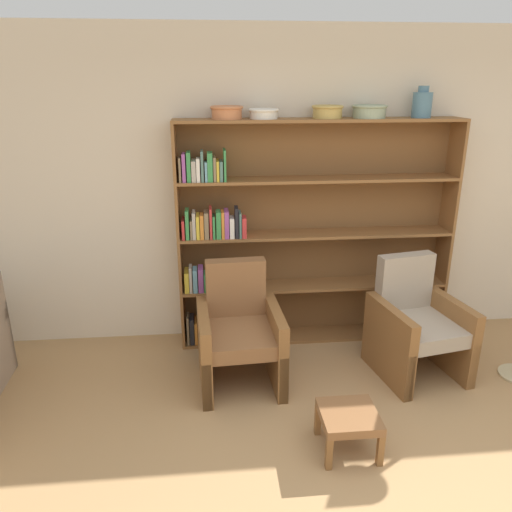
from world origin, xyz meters
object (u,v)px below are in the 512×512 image
Objects in this scene: bowl_sage at (264,113)px; armchair_cushioned at (416,325)px; bowl_terracotta at (227,112)px; footstool at (349,419)px; vase_tall at (422,104)px; bowl_olive at (369,111)px; bookshelf at (291,239)px; bowl_brass at (328,111)px; armchair_leather at (239,333)px.

armchair_cushioned is at bearing -28.92° from bowl_sage.
bowl_terracotta is 0.73× the size of footstool.
bowl_sage is at bearing 180.00° from vase_tall.
bowl_olive is at bearing 72.55° from footstool.
bookshelf is 9.11× the size of bowl_terracotta.
vase_tall is at bearing -0.00° from bowl_brass.
armchair_cushioned is at bearing 176.87° from armchair_leather.
armchair_leather is (-1.58, -0.66, -1.70)m from vase_tall.
bowl_terracotta is 1.62m from vase_tall.
vase_tall is at bearing 0.00° from bowl_olive.
footstool is (0.39, -1.55, -1.82)m from bowl_sage.
footstool is (-0.14, -1.55, -1.83)m from bowl_brass.
bowl_terracotta is at bearing 180.00° from vase_tall.
bowl_terracotta is 1.02× the size of bowl_brass.
bowl_brass reaches higher than bowl_sage.
bowl_olive reaches higher than bowl_sage.
vase_tall is 2.42m from armchair_leather.
bowl_brass is at bearing -5.10° from bookshelf.
bookshelf reaches higher than armchair_cushioned.
armchair_leather is (-0.26, -0.66, -1.64)m from bowl_sage.
bookshelf is 1.14m from bowl_brass.
armchair_cushioned is (0.31, -0.66, -1.65)m from bowl_olive.
bowl_brass is 0.71× the size of footstool.
bowl_brass is (0.27, -0.02, 1.10)m from bookshelf.
vase_tall reaches higher than bowl_olive.
bowl_terracotta is at bearing -180.00° from bowl_brass.
armchair_cushioned is at bearing 48.21° from footstool.
bookshelf is 9.59× the size of vase_tall.
bowl_sage is 0.53m from bowl_brass.
bowl_terracotta is at bearing -89.59° from armchair_leather.
footstool is at bearing -75.83° from bowl_sage.
bowl_terracotta is 0.83m from bowl_brass.
bowl_olive reaches higher than armchair_cushioned.
bookshelf is 6.60× the size of footstool.
bowl_sage reaches higher than armchair_cushioned.
armchair_cushioned is (-0.13, -0.66, -1.70)m from vase_tall.
armchair_cushioned is at bearing -36.13° from bookshelf.
armchair_leather is 1.00× the size of armchair_cushioned.
bowl_brass is (0.53, 0.00, 0.01)m from bowl_sage.
bookshelf is 8.28× the size of bowl_olive.
bowl_brass is 1.94m from armchair_leather.
footstool is (0.14, -1.57, -0.73)m from bookshelf.
bowl_brass is 0.80m from vase_tall.
bowl_sage is 0.26× the size of armchair_cushioned.
bowl_brass is 1.03× the size of vase_tall.
bookshelf is 1.23m from bowl_terracotta.
bowl_terracotta is 0.30m from bowl_sage.
bowl_terracotta is 0.28× the size of armchair_cushioned.
bowl_olive reaches higher than bookshelf.
bowl_brass is 2.40m from footstool.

